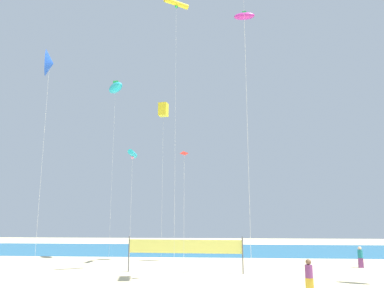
# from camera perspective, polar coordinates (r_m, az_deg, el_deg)

# --- Properties ---
(ocean_band) EXTENTS (120.00, 20.00, 0.01)m
(ocean_band) POSITION_cam_1_polar(r_m,az_deg,el_deg) (47.81, 4.61, -15.32)
(ocean_band) COLOR #1E6B99
(ocean_band) RESTS_ON ground
(beachgoer_teal_shirt) EXTENTS (0.36, 0.36, 1.55)m
(beachgoer_teal_shirt) POSITION_cam_1_polar(r_m,az_deg,el_deg) (32.60, 23.65, -14.99)
(beachgoer_teal_shirt) COLOR #7A3872
(beachgoer_teal_shirt) RESTS_ON ground
(beachgoer_plum_shirt) EXTENTS (0.37, 0.37, 1.63)m
(beachgoer_plum_shirt) POSITION_cam_1_polar(r_m,az_deg,el_deg) (20.66, 16.94, -18.08)
(beachgoer_plum_shirt) COLOR gold
(beachgoer_plum_shirt) RESTS_ON ground
(volleyball_net) EXTENTS (7.93, 0.46, 2.40)m
(volleyball_net) POSITION_cam_1_polar(r_m,az_deg,el_deg) (27.27, -1.09, -15.12)
(volleyball_net) COLOR #4C4C51
(volleyball_net) RESTS_ON ground
(kite_red_diamond) EXTENTS (0.44, 0.45, 7.77)m
(kite_red_diamond) POSITION_cam_1_polar(r_m,az_deg,el_deg) (24.14, -1.16, -1.87)
(kite_red_diamond) COLOR silver
(kite_red_diamond) RESTS_ON ground
(kite_cyan_inflatable) EXTENTS (2.37, 2.70, 17.06)m
(kite_cyan_inflatable) POSITION_cam_1_polar(r_m,az_deg,el_deg) (39.18, -11.25, 8.15)
(kite_cyan_inflatable) COLOR silver
(kite_cyan_inflatable) RESTS_ON ground
(kite_yellow_tube) EXTENTS (1.84, 1.52, 20.02)m
(kite_yellow_tube) POSITION_cam_1_polar(r_m,az_deg,el_deg) (31.40, -2.34, 19.92)
(kite_yellow_tube) COLOR silver
(kite_yellow_tube) RESTS_ON ground
(kite_yellow_box) EXTENTS (0.91, 0.91, 14.18)m
(kite_yellow_box) POSITION_cam_1_polar(r_m,az_deg,el_deg) (35.97, -4.26, 5.07)
(kite_yellow_box) COLOR silver
(kite_yellow_box) RESTS_ON ground
(kite_blue_delta) EXTENTS (1.06, 1.71, 13.89)m
(kite_blue_delta) POSITION_cam_1_polar(r_m,az_deg,el_deg) (25.92, -20.34, 11.14)
(kite_blue_delta) COLOR silver
(kite_blue_delta) RESTS_ON ground
(kite_cyan_tube) EXTENTS (0.55, 2.13, 9.39)m
(kite_cyan_tube) POSITION_cam_1_polar(r_m,az_deg,el_deg) (33.88, -8.79, -1.47)
(kite_cyan_tube) COLOR silver
(kite_cyan_tube) RESTS_ON ground
(kite_magenta_inflatable) EXTENTS (1.90, 0.66, 22.43)m
(kite_magenta_inflatable) POSITION_cam_1_polar(r_m,az_deg,el_deg) (37.60, 7.76, 18.18)
(kite_magenta_inflatable) COLOR silver
(kite_magenta_inflatable) RESTS_ON ground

